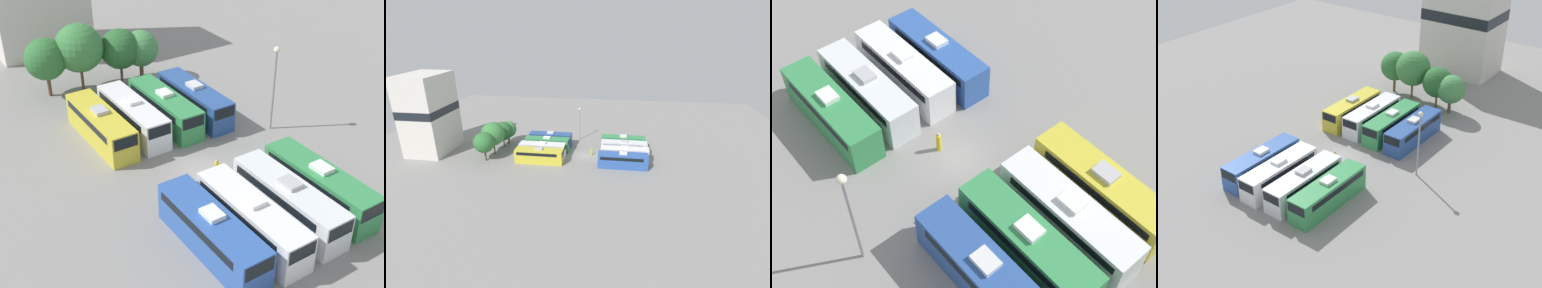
{
  "view_description": "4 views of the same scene",
  "coord_description": "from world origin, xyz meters",
  "views": [
    {
      "loc": [
        -21.5,
        -31.77,
        25.99
      ],
      "look_at": [
        -0.52,
        0.47,
        2.47
      ],
      "focal_mm": 50.0,
      "sensor_mm": 36.0,
      "label": 1
    },
    {
      "loc": [
        -61.96,
        -7.47,
        28.14
      ],
      "look_at": [
        1.75,
        1.47,
        2.0
      ],
      "focal_mm": 28.0,
      "sensor_mm": 36.0,
      "label": 2
    },
    {
      "loc": [
        15.61,
        19.36,
        30.68
      ],
      "look_at": [
        -0.55,
        -0.08,
        1.4
      ],
      "focal_mm": 50.0,
      "sensor_mm": 36.0,
      "label": 3
    },
    {
      "loc": [
        35.95,
        -45.31,
        35.23
      ],
      "look_at": [
        0.8,
        0.74,
        1.78
      ],
      "focal_mm": 50.0,
      "sensor_mm": 36.0,
      "label": 4
    }
  ],
  "objects": [
    {
      "name": "tree_2",
      "position": [
        2.44,
        19.75,
        4.02
      ],
      "size": [
        4.52,
        4.52,
        6.29
      ],
      "color": "brown",
      "rests_on": "ground_plane"
    },
    {
      "name": "bus_0",
      "position": [
        -4.97,
        -8.85,
        1.68
      ],
      "size": [
        2.62,
        10.34,
        3.41
      ],
      "color": "#2D56A8",
      "rests_on": "ground_plane"
    },
    {
      "name": "tree_0",
      "position": [
        -5.72,
        20.86,
        4.24
      ],
      "size": [
        4.5,
        4.5,
        6.51
      ],
      "color": "brown",
      "rests_on": "ground_plane"
    },
    {
      "name": "bus_3",
      "position": [
        5.2,
        -8.87,
        1.68
      ],
      "size": [
        2.62,
        10.34,
        3.41
      ],
      "color": "#338C4C",
      "rests_on": "ground_plane"
    },
    {
      "name": "bus_6",
      "position": [
        1.72,
        8.83,
        1.68
      ],
      "size": [
        2.62,
        10.34,
        3.41
      ],
      "color": "#338C4C",
      "rests_on": "ground_plane"
    },
    {
      "name": "tree_1",
      "position": [
        -2.12,
        20.27,
        4.93
      ],
      "size": [
        5.27,
        5.27,
        7.57
      ],
      "color": "brown",
      "rests_on": "ground_plane"
    },
    {
      "name": "bus_7",
      "position": [
        5.15,
        8.76,
        1.68
      ],
      "size": [
        2.62,
        10.34,
        3.41
      ],
      "color": "#284C93",
      "rests_on": "ground_plane"
    },
    {
      "name": "tree_3",
      "position": [
        4.82,
        19.39,
        3.69
      ],
      "size": [
        4.13,
        4.13,
        5.77
      ],
      "color": "brown",
      "rests_on": "ground_plane"
    },
    {
      "name": "depot_building",
      "position": [
        -1.63,
        35.22,
        9.04
      ],
      "size": [
        11.82,
        8.38,
        17.92
      ],
      "color": "beige",
      "rests_on": "ground_plane"
    },
    {
      "name": "bus_1",
      "position": [
        -1.78,
        -9.2,
        1.68
      ],
      "size": [
        2.62,
        10.34,
        3.41
      ],
      "color": "white",
      "rests_on": "ground_plane"
    },
    {
      "name": "bus_5",
      "position": [
        -1.68,
        9.1,
        1.68
      ],
      "size": [
        2.62,
        10.34,
        3.41
      ],
      "color": "silver",
      "rests_on": "ground_plane"
    },
    {
      "name": "light_pole",
      "position": [
        9.73,
        2.16,
        5.66
      ],
      "size": [
        0.6,
        0.6,
        8.44
      ],
      "color": "gray",
      "rests_on": "ground_plane"
    },
    {
      "name": "bus_4",
      "position": [
        -5.06,
        8.98,
        1.68
      ],
      "size": [
        2.62,
        10.34,
        3.41
      ],
      "color": "gold",
      "rests_on": "ground_plane"
    },
    {
      "name": "bus_2",
      "position": [
        1.83,
        -9.05,
        1.68
      ],
      "size": [
        2.62,
        10.34,
        3.41
      ],
      "color": "silver",
      "rests_on": "ground_plane"
    },
    {
      "name": "worker_person",
      "position": [
        0.45,
        -1.81,
        0.83
      ],
      "size": [
        0.36,
        0.36,
        1.78
      ],
      "color": "gold",
      "rests_on": "ground_plane"
    },
    {
      "name": "ground_plane",
      "position": [
        0.0,
        0.0,
        0.0
      ],
      "size": [
        108.76,
        108.76,
        0.0
      ],
      "primitive_type": "plane",
      "color": "gray"
    }
  ]
}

